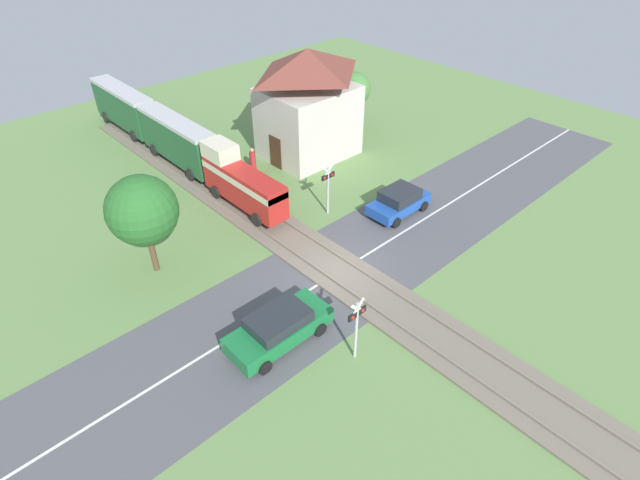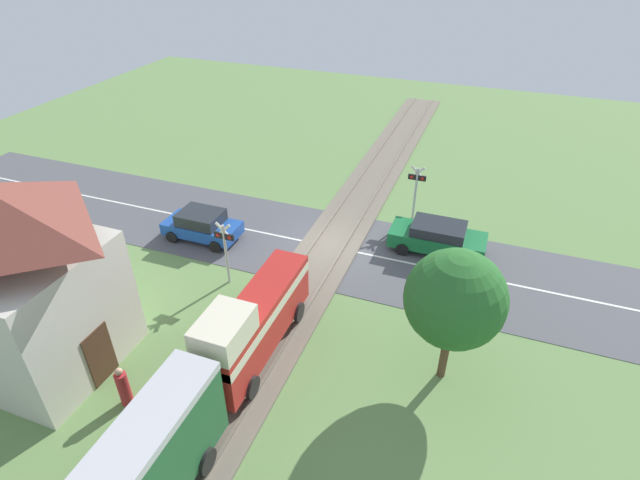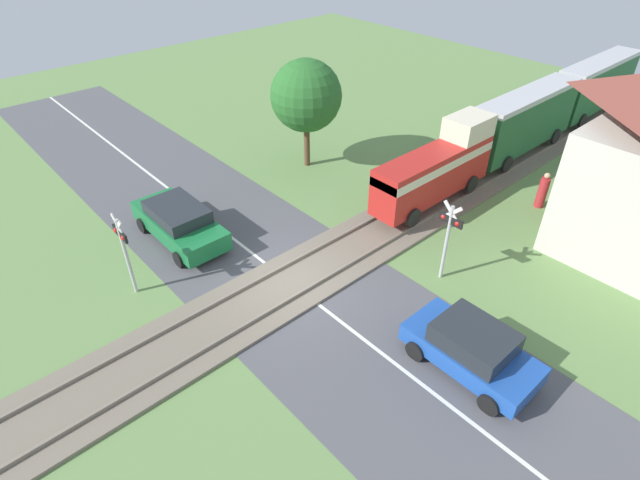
{
  "view_description": "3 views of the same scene",
  "coord_description": "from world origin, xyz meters",
  "px_view_note": "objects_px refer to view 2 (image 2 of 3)",
  "views": [
    {
      "loc": [
        -13.09,
        -12.76,
        15.4
      ],
      "look_at": [
        0.0,
        1.32,
        1.2
      ],
      "focal_mm": 28.0,
      "sensor_mm": 36.0,
      "label": 1
    },
    {
      "loc": [
        -6.55,
        18.75,
        13.34
      ],
      "look_at": [
        0.0,
        1.32,
        1.2
      ],
      "focal_mm": 28.0,
      "sensor_mm": 36.0,
      "label": 2
    },
    {
      "loc": [
        10.22,
        -7.86,
        11.16
      ],
      "look_at": [
        0.0,
        1.32,
        1.2
      ],
      "focal_mm": 28.0,
      "sensor_mm": 36.0,
      "label": 3
    }
  ],
  "objects_px": {
    "car_far_side": "(202,225)",
    "pedestrian_by_station": "(124,388)",
    "crossing_signal_east_approach": "(225,245)",
    "crossing_signal_west_approach": "(416,185)",
    "car_near_crossing": "(438,237)",
    "station_building": "(13,281)"
  },
  "relations": [
    {
      "from": "car_far_side",
      "to": "pedestrian_by_station",
      "type": "distance_m",
      "value": 9.92
    },
    {
      "from": "car_far_side",
      "to": "crossing_signal_east_approach",
      "type": "xyz_separation_m",
      "value": [
        -2.92,
        2.64,
        1.15
      ]
    },
    {
      "from": "crossing_signal_east_approach",
      "to": "pedestrian_by_station",
      "type": "height_order",
      "value": "crossing_signal_east_approach"
    },
    {
      "from": "crossing_signal_west_approach",
      "to": "pedestrian_by_station",
      "type": "xyz_separation_m",
      "value": [
        6.26,
        14.98,
        -1.2
      ]
    },
    {
      "from": "car_near_crossing",
      "to": "station_building",
      "type": "height_order",
      "value": "station_building"
    },
    {
      "from": "car_far_side",
      "to": "crossing_signal_west_approach",
      "type": "xyz_separation_m",
      "value": [
        -9.24,
        -5.52,
        1.15
      ]
    },
    {
      "from": "station_building",
      "to": "pedestrian_by_station",
      "type": "xyz_separation_m",
      "value": [
        -4.19,
        0.63,
        -2.68
      ]
    },
    {
      "from": "car_near_crossing",
      "to": "car_far_side",
      "type": "relative_size",
      "value": 1.19
    },
    {
      "from": "car_near_crossing",
      "to": "pedestrian_by_station",
      "type": "xyz_separation_m",
      "value": [
        7.91,
        12.34,
        -0.07
      ]
    },
    {
      "from": "crossing_signal_east_approach",
      "to": "station_building",
      "type": "relative_size",
      "value": 0.43
    },
    {
      "from": "pedestrian_by_station",
      "to": "crossing_signal_west_approach",
      "type": "bearing_deg",
      "value": -112.68
    },
    {
      "from": "pedestrian_by_station",
      "to": "car_near_crossing",
      "type": "bearing_deg",
      "value": -122.67
    },
    {
      "from": "crossing_signal_east_approach",
      "to": "station_building",
      "type": "distance_m",
      "value": 7.58
    },
    {
      "from": "station_building",
      "to": "crossing_signal_east_approach",
      "type": "bearing_deg",
      "value": -123.71
    },
    {
      "from": "car_near_crossing",
      "to": "car_far_side",
      "type": "height_order",
      "value": "car_near_crossing"
    },
    {
      "from": "crossing_signal_west_approach",
      "to": "car_near_crossing",
      "type": "bearing_deg",
      "value": 122.02
    },
    {
      "from": "car_far_side",
      "to": "crossing_signal_east_approach",
      "type": "height_order",
      "value": "crossing_signal_east_approach"
    },
    {
      "from": "car_near_crossing",
      "to": "car_far_side",
      "type": "distance_m",
      "value": 11.27
    },
    {
      "from": "crossing_signal_west_approach",
      "to": "station_building",
      "type": "xyz_separation_m",
      "value": [
        10.45,
        14.35,
        1.47
      ]
    },
    {
      "from": "car_far_side",
      "to": "pedestrian_by_station",
      "type": "height_order",
      "value": "pedestrian_by_station"
    },
    {
      "from": "car_far_side",
      "to": "station_building",
      "type": "relative_size",
      "value": 0.53
    },
    {
      "from": "car_near_crossing",
      "to": "crossing_signal_west_approach",
      "type": "bearing_deg",
      "value": -57.98
    }
  ]
}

